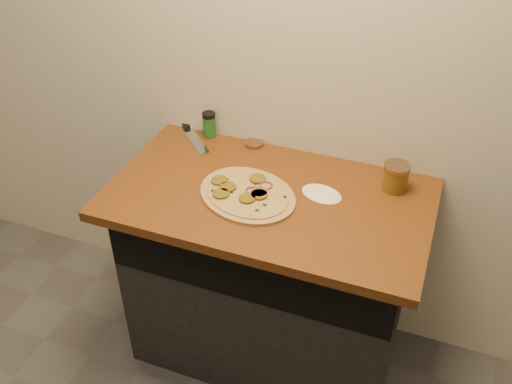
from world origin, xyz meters
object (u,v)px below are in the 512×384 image
at_px(chefs_knife, 188,130).
at_px(spice_shaker, 209,125).
at_px(salsa_jar, 395,177).
at_px(pizza, 247,194).

height_order(chefs_knife, spice_shaker, spice_shaker).
height_order(chefs_knife, salsa_jar, salsa_jar).
bearing_deg(chefs_knife, salsa_jar, -6.79).
height_order(salsa_jar, spice_shaker, spice_shaker).
bearing_deg(spice_shaker, pizza, -48.05).
height_order(pizza, salsa_jar, salsa_jar).
bearing_deg(pizza, salsa_jar, 25.52).
xyz_separation_m(pizza, chefs_knife, (-0.41, 0.35, -0.00)).
bearing_deg(spice_shaker, salsa_jar, -7.34).
xyz_separation_m(pizza, spice_shaker, (-0.31, 0.34, 0.05)).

